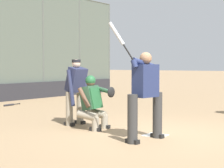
% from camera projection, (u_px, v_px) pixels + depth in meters
% --- Properties ---
extents(ground_plane, '(160.00, 160.00, 0.00)m').
position_uv_depth(ground_plane, '(155.00, 136.00, 7.77)').
color(ground_plane, '#9E7F5B').
extents(home_plate_marker, '(0.43, 0.43, 0.01)m').
position_uv_depth(home_plate_marker, '(155.00, 135.00, 7.77)').
color(home_plate_marker, white).
rests_on(home_plate_marker, ground_plane).
extents(batter_at_plate, '(1.02, 0.72, 2.28)m').
position_uv_depth(batter_at_plate, '(145.00, 92.00, 7.22)').
color(batter_at_plate, '#333333').
rests_on(batter_at_plate, ground_plane).
extents(catcher_behind_plate, '(0.69, 0.79, 1.23)m').
position_uv_depth(catcher_behind_plate, '(93.00, 101.00, 8.52)').
color(catcher_behind_plate, gray).
rests_on(catcher_behind_plate, ground_plane).
extents(umpire_home, '(0.65, 0.40, 1.61)m').
position_uv_depth(umpire_home, '(76.00, 90.00, 9.10)').
color(umpire_home, gray).
rests_on(umpire_home, ground_plane).
extents(spare_bat_near_backstop, '(0.82, 0.17, 0.07)m').
position_uv_depth(spare_bat_near_backstop, '(10.00, 105.00, 13.43)').
color(spare_bat_near_backstop, black).
rests_on(spare_bat_near_backstop, ground_plane).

